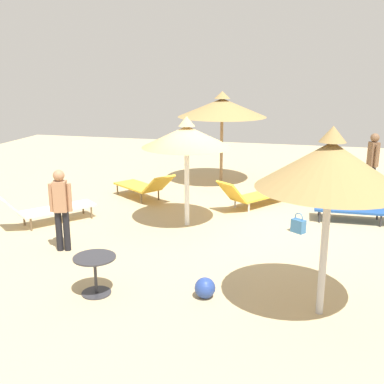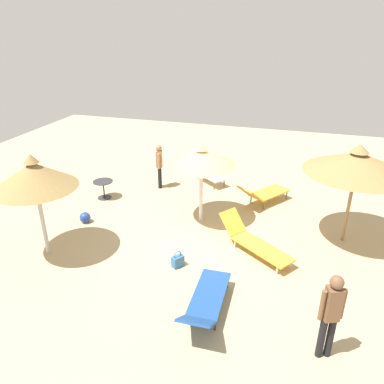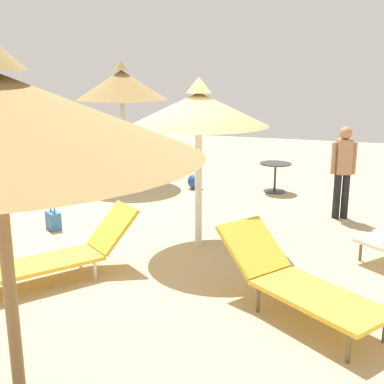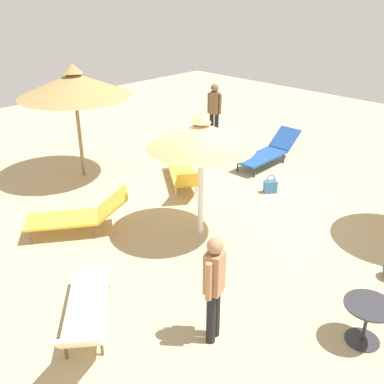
# 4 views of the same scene
# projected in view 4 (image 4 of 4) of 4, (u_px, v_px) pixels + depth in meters

# --- Properties ---
(ground) EXTENTS (24.00, 24.00, 0.10)m
(ground) POSITION_uv_depth(u_px,v_px,m) (215.00, 222.00, 9.33)
(ground) COLOR tan
(parasol_umbrella_near_left) EXTENTS (2.00, 2.00, 2.49)m
(parasol_umbrella_near_left) POSITION_uv_depth(u_px,v_px,m) (201.00, 135.00, 7.97)
(parasol_umbrella_near_left) COLOR white
(parasol_umbrella_near_left) RESTS_ON ground
(parasol_umbrella_center) EXTENTS (2.69, 2.69, 2.81)m
(parasol_umbrella_center) POSITION_uv_depth(u_px,v_px,m) (74.00, 84.00, 10.45)
(parasol_umbrella_center) COLOR olive
(parasol_umbrella_center) RESTS_ON ground
(lounge_chair_far_left) EXTENTS (2.23, 0.69, 0.79)m
(lounge_chair_far_left) POSITION_uv_depth(u_px,v_px,m) (269.00, 151.00, 12.00)
(lounge_chair_far_left) COLOR #1E478C
(lounge_chair_far_left) RESTS_ON ground
(lounge_chair_far_right) EXTENTS (1.77, 2.01, 0.80)m
(lounge_chair_far_right) POSITION_uv_depth(u_px,v_px,m) (86.00, 311.00, 6.20)
(lounge_chair_far_right) COLOR silver
(lounge_chair_far_right) RESTS_ON ground
(lounge_chair_front) EXTENTS (2.02, 1.70, 0.83)m
(lounge_chair_front) POSITION_uv_depth(u_px,v_px,m) (79.00, 214.00, 8.68)
(lounge_chair_front) COLOR gold
(lounge_chair_front) RESTS_ON ground
(lounge_chair_near_right) EXTENTS (1.81, 2.18, 0.82)m
(lounge_chair_near_right) POSITION_uv_depth(u_px,v_px,m) (184.00, 174.00, 10.67)
(lounge_chair_near_right) COLOR gold
(lounge_chair_near_right) RESTS_ON ground
(person_standing_back) EXTENTS (0.30, 0.43, 1.79)m
(person_standing_back) POSITION_uv_depth(u_px,v_px,m) (214.00, 109.00, 13.41)
(person_standing_back) COLOR black
(person_standing_back) RESTS_ON ground
(person_standing_near_left) EXTENTS (0.42, 0.28, 1.64)m
(person_standing_near_left) POSITION_uv_depth(u_px,v_px,m) (214.00, 285.00, 5.85)
(person_standing_near_left) COLOR black
(person_standing_near_left) RESTS_ON ground
(handbag) EXTENTS (0.34, 0.31, 0.45)m
(handbag) POSITION_uv_depth(u_px,v_px,m) (270.00, 186.00, 10.45)
(handbag) COLOR #336699
(handbag) RESTS_ON ground
(side_table_round) EXTENTS (0.68, 0.68, 0.63)m
(side_table_round) POSITION_uv_depth(u_px,v_px,m) (367.00, 316.00, 6.01)
(side_table_round) COLOR #2D2D33
(side_table_round) RESTS_ON ground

